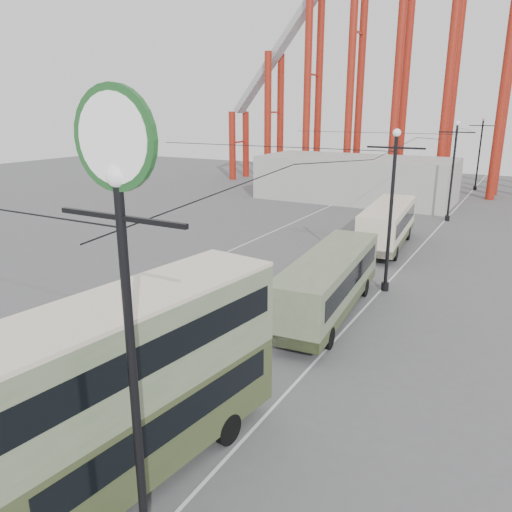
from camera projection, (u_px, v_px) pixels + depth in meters
The scene contains 11 objects.
ground at pixel (80, 421), 17.15m from camera, with size 160.00×160.00×0.00m, color #555557.
road_markings at pixel (298, 266), 34.03m from camera, with size 12.52×120.00×0.01m.
lamp_post_near at pixel (122, 240), 9.79m from camera, with size 3.20×0.44×10.80m.
lamp_post_mid at pixel (391, 213), 28.26m from camera, with size 3.20×0.44×9.32m.
lamp_post_far at pixel (452, 172), 46.66m from camera, with size 3.20×0.44×9.32m.
lamp_post_distant at pixel (479, 154), 65.06m from camera, with size 3.20×0.44×9.32m.
fairground_shed at pixel (356, 178), 58.58m from camera, with size 22.00×10.00×5.00m, color #A4A49F.
double_decker_bus at pixel (126, 384), 13.60m from camera, with size 3.86×10.59×5.56m.
single_decker_green at pixel (329, 281), 25.67m from camera, with size 3.57×11.50×3.20m.
single_decker_cream at pixel (388, 224), 38.30m from camera, with size 3.65×10.85×3.31m.
pedestrian at pixel (239, 307), 24.61m from camera, with size 0.69×0.45×1.88m, color black.
Camera 1 is at (12.53, -9.98, 10.32)m, focal length 35.00 mm.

